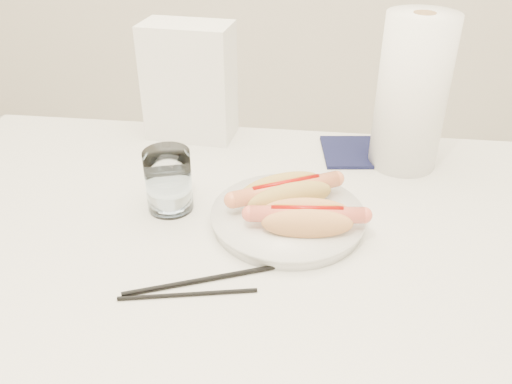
# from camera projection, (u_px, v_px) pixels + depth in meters

# --- Properties ---
(table) EXTENTS (1.20, 0.80, 0.75)m
(table) POSITION_uv_depth(u_px,v_px,m) (226.00, 261.00, 0.89)
(table) COLOR silver
(table) RESTS_ON ground
(plate) EXTENTS (0.28, 0.28, 0.02)m
(plate) POSITION_uv_depth(u_px,v_px,m) (288.00, 219.00, 0.87)
(plate) COLOR silver
(plate) RESTS_ON table
(hotdog_left) EXTENTS (0.18, 0.13, 0.05)m
(hotdog_left) POSITION_uv_depth(u_px,v_px,m) (286.00, 193.00, 0.87)
(hotdog_left) COLOR tan
(hotdog_left) RESTS_ON plate
(hotdog_right) EXTENTS (0.18, 0.08, 0.05)m
(hotdog_right) POSITION_uv_depth(u_px,v_px,m) (307.00, 218.00, 0.81)
(hotdog_right) COLOR #E49959
(hotdog_right) RESTS_ON plate
(water_glass) EXTENTS (0.08, 0.08, 0.11)m
(water_glass) POSITION_uv_depth(u_px,v_px,m) (169.00, 181.00, 0.89)
(water_glass) COLOR white
(water_glass) RESTS_ON table
(chopstick_near) EXTENTS (0.23, 0.10, 0.01)m
(chopstick_near) POSITION_uv_depth(u_px,v_px,m) (209.00, 279.00, 0.75)
(chopstick_near) COLOR black
(chopstick_near) RESTS_ON table
(chopstick_far) EXTENTS (0.19, 0.05, 0.01)m
(chopstick_far) POSITION_uv_depth(u_px,v_px,m) (188.00, 294.00, 0.73)
(chopstick_far) COLOR black
(chopstick_far) RESTS_ON table
(napkin_box) EXTENTS (0.19, 0.12, 0.24)m
(napkin_box) POSITION_uv_depth(u_px,v_px,m) (190.00, 82.00, 1.10)
(napkin_box) COLOR white
(napkin_box) RESTS_ON table
(navy_napkin) EXTENTS (0.15, 0.15, 0.01)m
(navy_napkin) POSITION_uv_depth(u_px,v_px,m) (357.00, 152.00, 1.09)
(navy_napkin) COLOR #101333
(navy_napkin) RESTS_ON table
(paper_towel_roll) EXTENTS (0.13, 0.13, 0.29)m
(paper_towel_roll) POSITION_uv_depth(u_px,v_px,m) (412.00, 94.00, 0.98)
(paper_towel_roll) COLOR white
(paper_towel_roll) RESTS_ON table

